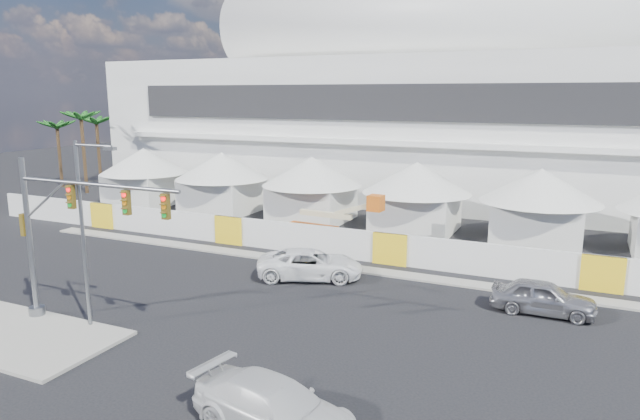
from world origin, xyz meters
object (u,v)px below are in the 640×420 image
at_px(pickup_near, 275,408).
at_px(boom_lift, 319,228).
at_px(streetlight_median, 85,222).
at_px(sedan_silver, 543,297).
at_px(traffic_mast, 58,235).
at_px(pickup_curb, 310,264).

relative_size(pickup_near, boom_lift, 0.76).
bearing_deg(pickup_near, streetlight_median, 82.43).
distance_m(pickup_near, boom_lift, 23.65).
relative_size(sedan_silver, boom_lift, 0.64).
bearing_deg(traffic_mast, pickup_curb, 55.60).
distance_m(pickup_curb, boom_lift, 8.15).
xyz_separation_m(sedan_silver, pickup_curb, (-12.68, 0.15, 0.01)).
height_order(sedan_silver, streetlight_median, streetlight_median).
distance_m(pickup_near, traffic_mast, 14.04).
bearing_deg(sedan_silver, streetlight_median, 119.11).
height_order(sedan_silver, boom_lift, boom_lift).
xyz_separation_m(traffic_mast, boom_lift, (4.50, 18.48, -3.27)).
xyz_separation_m(sedan_silver, pickup_near, (-6.99, -14.26, 0.02)).
xyz_separation_m(traffic_mast, streetlight_median, (1.55, 0.20, 0.69)).
height_order(pickup_curb, boom_lift, boom_lift).
relative_size(pickup_near, streetlight_median, 0.69).
height_order(pickup_near, streetlight_median, streetlight_median).
bearing_deg(traffic_mast, boom_lift, 76.31).
height_order(pickup_near, traffic_mast, traffic_mast).
bearing_deg(sedan_silver, pickup_near, 153.47).
distance_m(sedan_silver, boom_lift, 17.45).
distance_m(streetlight_median, boom_lift, 18.93).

